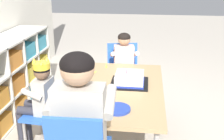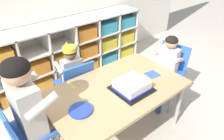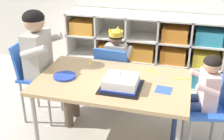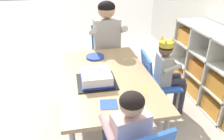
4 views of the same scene
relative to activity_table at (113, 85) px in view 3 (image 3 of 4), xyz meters
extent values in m
plane|color=#BCB2A3|center=(0.00, 0.00, -0.53)|extent=(16.00, 16.00, 0.00)
cube|color=silver|center=(0.24, 1.43, -0.12)|extent=(2.22, 0.01, 0.81)
cube|color=silver|center=(-0.86, 1.24, -0.12)|extent=(0.02, 0.39, 0.81)
cube|color=silver|center=(-0.50, 1.24, -0.12)|extent=(0.02, 0.39, 0.81)
cube|color=silver|center=(-0.13, 1.24, -0.12)|extent=(0.02, 0.39, 0.81)
cube|color=silver|center=(0.24, 1.24, -0.12)|extent=(0.02, 0.39, 0.81)
cube|color=silver|center=(0.60, 1.24, -0.12)|extent=(0.02, 0.39, 0.81)
cube|color=silver|center=(0.97, 1.24, -0.12)|extent=(0.02, 0.39, 0.81)
cube|color=silver|center=(0.24, 1.24, -0.52)|extent=(2.22, 0.39, 0.02)
cube|color=silver|center=(0.24, 1.24, -0.26)|extent=(2.22, 0.39, 0.02)
cube|color=silver|center=(0.24, 1.24, 0.01)|extent=(2.22, 0.39, 0.02)
cube|color=silver|center=(0.24, 1.24, 0.27)|extent=(2.22, 0.39, 0.02)
cube|color=orange|center=(-0.68, 1.22, -0.43)|extent=(0.28, 0.31, 0.16)
cube|color=orange|center=(-0.31, 1.22, -0.43)|extent=(0.28, 0.31, 0.16)
cube|color=orange|center=(0.05, 1.22, -0.43)|extent=(0.28, 0.31, 0.16)
cube|color=orange|center=(0.42, 1.22, -0.43)|extent=(0.28, 0.31, 0.16)
cube|color=teal|center=(0.79, 1.22, -0.43)|extent=(0.28, 0.31, 0.16)
cube|color=orange|center=(-0.31, 1.22, -0.17)|extent=(0.28, 0.31, 0.16)
cube|color=orange|center=(0.05, 1.22, -0.17)|extent=(0.28, 0.31, 0.16)
cube|color=orange|center=(0.42, 1.22, -0.17)|extent=(0.28, 0.31, 0.16)
cube|color=yellow|center=(0.79, 1.22, -0.17)|extent=(0.28, 0.31, 0.16)
cube|color=orange|center=(-0.68, 1.22, 0.10)|extent=(0.28, 0.31, 0.16)
cube|color=orange|center=(0.42, 1.22, 0.10)|extent=(0.28, 0.31, 0.16)
cube|color=teal|center=(0.79, 1.22, 0.10)|extent=(0.28, 0.31, 0.16)
cube|color=tan|center=(0.00, 0.00, 0.03)|extent=(1.26, 0.77, 0.03)
cylinder|color=#9E9993|center=(-0.57, -0.32, -0.26)|extent=(0.04, 0.04, 0.54)
cylinder|color=#9E9993|center=(-0.57, 0.32, -0.26)|extent=(0.04, 0.04, 0.54)
cylinder|color=#9E9993|center=(0.57, 0.32, -0.26)|extent=(0.04, 0.04, 0.54)
cube|color=blue|center=(-0.12, 0.58, -0.17)|extent=(0.38, 0.36, 0.03)
cube|color=blue|center=(-0.14, 0.42, -0.01)|extent=(0.33, 0.09, 0.30)
cylinder|color=gray|center=(0.04, 0.70, -0.36)|extent=(0.02, 0.02, 0.34)
cylinder|color=gray|center=(-0.26, 0.73, -0.36)|extent=(0.02, 0.02, 0.34)
cylinder|color=gray|center=(0.02, 0.43, -0.36)|extent=(0.02, 0.02, 0.34)
cylinder|color=gray|center=(-0.28, 0.45, -0.36)|extent=(0.02, 0.02, 0.34)
cube|color=#B2ADA3|center=(-0.12, 0.59, -0.02)|extent=(0.22, 0.13, 0.29)
sphere|color=brown|center=(-0.12, 0.59, 0.20)|extent=(0.13, 0.13, 0.13)
ellipsoid|color=black|center=(-0.12, 0.59, 0.22)|extent=(0.14, 0.14, 0.10)
cylinder|color=yellow|center=(-0.12, 0.59, 0.25)|extent=(0.14, 0.14, 0.05)
cone|color=yellow|center=(-0.12, 0.65, 0.29)|extent=(0.04, 0.04, 0.04)
cone|color=yellow|center=(-0.07, 0.56, 0.29)|extent=(0.04, 0.04, 0.04)
cone|color=yellow|center=(-0.18, 0.57, 0.29)|extent=(0.04, 0.04, 0.04)
cylinder|color=#33333D|center=(-0.05, 0.69, -0.14)|extent=(0.09, 0.21, 0.07)
cylinder|color=#33333D|center=(-0.18, 0.70, -0.14)|extent=(0.09, 0.21, 0.07)
cylinder|color=#33333D|center=(-0.04, 0.79, -0.35)|extent=(0.06, 0.06, 0.36)
cylinder|color=#33333D|center=(-0.17, 0.80, -0.35)|extent=(0.06, 0.06, 0.36)
cylinder|color=#B2ADA3|center=(0.00, 0.62, 0.05)|extent=(0.06, 0.18, 0.10)
cylinder|color=#B2ADA3|center=(-0.24, 0.64, 0.05)|extent=(0.06, 0.18, 0.10)
cube|color=blue|center=(-0.74, 0.13, -0.07)|extent=(0.33, 0.35, 0.03)
cube|color=blue|center=(-0.90, 0.13, 0.09)|extent=(0.07, 0.32, 0.31)
cylinder|color=gray|center=(-0.61, 0.00, -0.31)|extent=(0.02, 0.02, 0.44)
cylinder|color=gray|center=(-0.62, 0.28, -0.31)|extent=(0.02, 0.02, 0.44)
cylinder|color=gray|center=(-0.87, -0.01, -0.31)|extent=(0.02, 0.02, 0.44)
cylinder|color=gray|center=(-0.88, 0.27, -0.31)|extent=(0.02, 0.02, 0.44)
cube|color=#B2ADA3|center=(-0.74, 0.13, 0.14)|extent=(0.17, 0.30, 0.42)
sphere|color=tan|center=(-0.74, 0.13, 0.45)|extent=(0.19, 0.19, 0.19)
ellipsoid|color=black|center=(-0.74, 0.13, 0.48)|extent=(0.19, 0.19, 0.14)
cylinder|color=brown|center=(-0.59, 0.05, -0.04)|extent=(0.30, 0.11, 0.10)
cylinder|color=brown|center=(-0.60, 0.23, -0.04)|extent=(0.30, 0.11, 0.10)
cylinder|color=brown|center=(-0.44, 0.05, -0.30)|extent=(0.08, 0.08, 0.46)
cylinder|color=brown|center=(-0.45, 0.23, -0.30)|extent=(0.08, 0.08, 0.46)
cylinder|color=#B2ADA3|center=(-0.68, -0.03, 0.24)|extent=(0.25, 0.07, 0.14)
cylinder|color=#B2ADA3|center=(-0.69, 0.31, 0.24)|extent=(0.25, 0.07, 0.14)
cube|color=blue|center=(0.76, 0.01, -0.10)|extent=(0.38, 0.42, 0.03)
cylinder|color=gray|center=(0.60, 0.13, -0.32)|extent=(0.02, 0.02, 0.42)
cylinder|color=gray|center=(0.85, 0.18, -0.32)|extent=(0.02, 0.02, 0.42)
cube|color=beige|center=(0.76, 0.01, 0.06)|extent=(0.15, 0.23, 0.29)
sphere|color=tan|center=(0.76, 0.01, 0.27)|extent=(0.13, 0.13, 0.13)
ellipsoid|color=black|center=(0.76, 0.01, 0.29)|extent=(0.14, 0.14, 0.10)
cylinder|color=navy|center=(0.64, 0.05, -0.06)|extent=(0.22, 0.11, 0.07)
cylinder|color=navy|center=(0.67, -0.08, -0.06)|extent=(0.22, 0.11, 0.07)
cylinder|color=navy|center=(0.54, 0.03, -0.31)|extent=(0.06, 0.06, 0.44)
cylinder|color=navy|center=(0.56, -0.10, -0.31)|extent=(0.06, 0.06, 0.44)
cylinder|color=beige|center=(0.69, 0.12, 0.12)|extent=(0.18, 0.08, 0.10)
cylinder|color=beige|center=(0.74, -0.13, 0.12)|extent=(0.18, 0.08, 0.10)
cube|color=black|center=(0.09, -0.10, 0.04)|extent=(0.32, 0.32, 0.01)
cube|color=white|center=(0.09, -0.10, 0.09)|extent=(0.26, 0.24, 0.08)
cube|color=#283DB2|center=(0.09, -0.10, 0.06)|extent=(0.27, 0.25, 0.02)
cylinder|color=#E54C66|center=(0.08, -0.07, 0.15)|extent=(0.01, 0.01, 0.04)
cylinder|color=#4CB2E5|center=(0.06, -0.16, 0.15)|extent=(0.01, 0.01, 0.04)
cylinder|color=#233DA3|center=(-0.41, -0.05, 0.05)|extent=(0.19, 0.19, 0.02)
cube|color=#3356B7|center=(0.42, -0.06, 0.04)|extent=(0.13, 0.13, 0.00)
cube|color=yellow|center=(-0.30, 0.32, 0.04)|extent=(0.02, 0.10, 0.00)
cube|color=yellow|center=(-0.29, 0.25, 0.04)|extent=(0.02, 0.04, 0.00)
cube|color=yellow|center=(0.32, 0.25, 0.04)|extent=(0.09, 0.04, 0.00)
cube|color=yellow|center=(0.25, 0.27, 0.04)|extent=(0.04, 0.03, 0.00)
cube|color=yellow|center=(0.56, 0.17, 0.04)|extent=(0.09, 0.02, 0.00)
cube|color=yellow|center=(0.50, 0.16, 0.04)|extent=(0.04, 0.02, 0.00)
camera|label=1|loc=(-2.17, -0.24, 0.97)|focal=45.65mm
camera|label=2|loc=(-0.97, -1.12, 1.17)|focal=33.00mm
camera|label=3|loc=(0.56, -2.11, 1.17)|focal=47.65mm
camera|label=4|loc=(1.65, -0.27, 0.94)|focal=34.77mm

